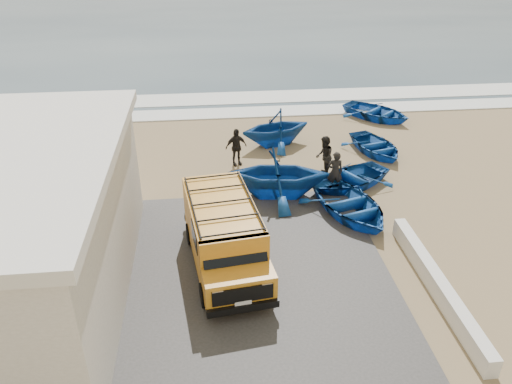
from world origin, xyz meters
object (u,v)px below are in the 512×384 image
parapet (437,284)px  fisherman_front (335,172)px  boat_mid_left (278,173)px  van (224,233)px  boat_far_left (276,127)px  boat_far_right (376,112)px  fisherman_middle (324,157)px  boat_mid_right (376,146)px  boat_near_right (350,178)px  boat_near_left (350,205)px  fisherman_back (236,147)px

parapet → fisherman_front: 6.25m
parapet → boat_mid_left: boat_mid_left is taller
van → boat_far_left: size_ratio=1.55×
boat_far_right → fisherman_front: size_ratio=2.21×
parapet → fisherman_middle: 7.53m
van → boat_far_left: (2.74, 8.73, -0.26)m
parapet → boat_mid_right: boat_mid_right is taller
boat_mid_right → boat_far_left: bearing=147.3°
boat_far_left → boat_near_right: bearing=10.9°
boat_near_right → boat_mid_right: bearing=116.5°
boat_near_left → boat_mid_right: (2.55, 4.97, -0.06)m
boat_far_left → boat_far_right: boat_far_left is taller
van → boat_mid_right: van is taller
van → fisherman_front: van is taller
boat_mid_right → boat_far_right: boat_far_right is taller
boat_mid_left → boat_far_right: size_ratio=1.03×
fisherman_middle → fisherman_back: size_ratio=1.05×
boat_far_right → boat_mid_left: bearing=-171.5°
parapet → boat_near_right: (-0.70, 6.37, 0.08)m
parapet → boat_near_left: (-1.30, 4.30, 0.12)m
fisherman_front → boat_near_left: bearing=98.2°
boat_mid_right → boat_far_left: boat_far_left is taller
van → boat_near_right: van is taller
boat_near_right → boat_far_right: bearing=125.1°
boat_near_right → boat_mid_right: size_ratio=1.06×
boat_near_left → fisherman_middle: size_ratio=2.27×
fisherman_front → fisherman_middle: size_ratio=0.97×
boat_far_right → boat_mid_right: bearing=-150.6°
fisherman_front → boat_mid_right: bearing=-125.0°
boat_mid_left → fisherman_middle: (2.06, 1.52, -0.13)m
boat_mid_left → van: bearing=158.4°
boat_mid_right → boat_near_right: bearing=-138.6°
fisherman_middle → van: bearing=-23.4°
parapet → boat_near_left: size_ratio=1.58×
boat_mid_right → fisherman_middle: (-2.78, -1.92, 0.51)m
boat_near_left → fisherman_middle: bearing=76.8°
fisherman_front → fisherman_back: size_ratio=1.01×
boat_mid_right → fisherman_back: 6.22m
boat_mid_left → boat_mid_right: size_ratio=1.15×
fisherman_back → boat_mid_right: bearing=-14.0°
parapet → boat_mid_left: 6.89m
boat_mid_left → fisherman_middle: bearing=-46.5°
boat_mid_left → fisherman_front: bearing=-77.0°
boat_far_left → boat_mid_left: bearing=-24.4°
van → boat_near_left: size_ratio=1.31×
boat_mid_right → boat_far_left: size_ratio=1.00×
boat_far_left → fisherman_middle: 3.61m
fisherman_middle → boat_mid_left: bearing=-39.3°
boat_mid_left → fisherman_front: boat_mid_left is taller
boat_near_right → fisherman_front: size_ratio=2.09×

